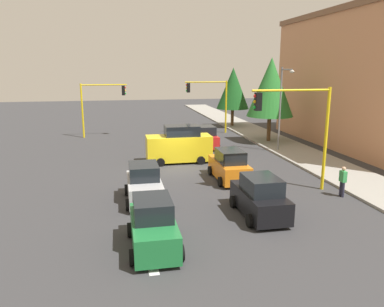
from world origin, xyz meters
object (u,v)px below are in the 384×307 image
(car_silver, at_px, (144,185))
(car_red, at_px, (205,138))
(car_black, at_px, (260,198))
(traffic_signal_far_right, at_px, (101,99))
(traffic_signal_near_left, at_px, (298,119))
(delivery_van_yellow, at_px, (179,145))
(car_green, at_px, (153,226))
(car_orange, at_px, (229,166))
(pedestrian_crossing, at_px, (343,181))
(tree_roadside_mid, at_px, (271,87))
(traffic_signal_far_left, at_px, (210,96))
(tree_roadside_far, at_px, (233,88))
(street_lamp_curbside, at_px, (282,100))

(car_silver, distance_m, car_red, 14.12)
(car_black, bearing_deg, car_red, 176.30)
(traffic_signal_far_right, relative_size, car_red, 1.41)
(traffic_signal_near_left, distance_m, delivery_van_yellow, 10.04)
(delivery_van_yellow, relative_size, car_silver, 1.25)
(traffic_signal_far_right, xyz_separation_m, car_black, (23.06, 8.10, -2.96))
(car_green, bearing_deg, traffic_signal_near_left, 121.85)
(car_silver, bearing_deg, car_orange, 116.85)
(car_silver, xyz_separation_m, pedestrian_crossing, (1.42, 10.67, 0.01))
(tree_roadside_mid, height_order, car_silver, tree_roadside_mid)
(traffic_signal_far_left, xyz_separation_m, car_black, (23.06, -3.25, -3.09))
(car_silver, xyz_separation_m, car_red, (-12.67, 6.25, 0.00))
(tree_roadside_far, height_order, car_black, tree_roadside_far)
(delivery_van_yellow, bearing_deg, traffic_signal_near_left, 33.73)
(traffic_signal_far_right, distance_m, delivery_van_yellow, 13.68)
(traffic_signal_far_right, height_order, car_green, traffic_signal_far_right)
(traffic_signal_far_right, height_order, pedestrian_crossing, traffic_signal_far_right)
(street_lamp_curbside, xyz_separation_m, car_green, (14.93, -12.03, -3.45))
(street_lamp_curbside, bearing_deg, traffic_signal_near_left, -19.86)
(traffic_signal_far_right, bearing_deg, tree_roadside_mid, 69.03)
(car_orange, bearing_deg, traffic_signal_near_left, 46.72)
(pedestrian_crossing, bearing_deg, tree_roadside_mid, 172.16)
(traffic_signal_far_right, xyz_separation_m, tree_roadside_mid, (6.00, 15.66, 1.32))
(tree_roadside_far, xyz_separation_m, car_red, (11.29, -6.04, -3.69))
(car_orange, bearing_deg, car_silver, -63.15)
(tree_roadside_far, distance_m, car_silver, 27.18)
(tree_roadside_far, relative_size, car_silver, 1.83)
(traffic_signal_near_left, distance_m, traffic_signal_far_left, 20.00)
(car_black, bearing_deg, car_orange, 177.26)
(traffic_signal_near_left, height_order, tree_roadside_mid, tree_roadside_mid)
(traffic_signal_far_left, bearing_deg, street_lamp_curbside, 18.66)
(car_orange, bearing_deg, street_lamp_curbside, 136.28)
(car_black, relative_size, pedestrian_crossing, 2.33)
(street_lamp_curbside, height_order, car_red, street_lamp_curbside)
(car_red, bearing_deg, street_lamp_curbside, 61.64)
(car_orange, relative_size, car_red, 1.06)
(car_green, bearing_deg, car_black, 113.21)
(traffic_signal_far_right, distance_m, tree_roadside_mid, 16.82)
(car_black, bearing_deg, street_lamp_curbside, 151.91)
(tree_roadside_far, xyz_separation_m, car_green, (29.32, -12.33, -3.69))
(traffic_signal_far_left, bearing_deg, tree_roadside_mid, 35.69)
(street_lamp_curbside, distance_m, car_green, 19.48)
(car_silver, bearing_deg, tree_roadside_far, 152.84)
(car_black, bearing_deg, tree_roadside_mid, 156.09)
(car_red, bearing_deg, delivery_van_yellow, -33.08)
(tree_roadside_far, bearing_deg, car_green, -22.81)
(traffic_signal_far_left, distance_m, pedestrian_crossing, 21.71)
(tree_roadside_mid, xyz_separation_m, pedestrian_crossing, (15.38, -2.12, -4.27))
(delivery_van_yellow, xyz_separation_m, car_orange, (5.17, 2.33, -0.39))
(street_lamp_curbside, xyz_separation_m, car_silver, (9.57, -11.99, -3.45))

